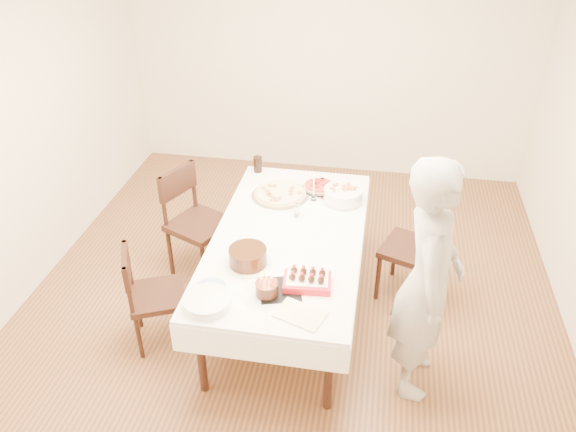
% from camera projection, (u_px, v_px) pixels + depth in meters
% --- Properties ---
extents(floor, '(5.00, 5.00, 0.00)m').
position_uv_depth(floor, '(291.00, 300.00, 4.83)').
color(floor, '#59311E').
rests_on(floor, ground).
extents(wall_back, '(4.50, 0.04, 2.70)m').
position_uv_depth(wall_back, '(330.00, 58.00, 6.17)').
color(wall_back, beige).
rests_on(wall_back, floor).
extents(wall_left, '(0.04, 5.00, 2.70)m').
position_uv_depth(wall_left, '(11.00, 137.00, 4.43)').
color(wall_left, beige).
rests_on(wall_left, floor).
extents(dining_table, '(1.52, 2.32, 0.75)m').
position_uv_depth(dining_table, '(288.00, 274.00, 4.54)').
color(dining_table, white).
rests_on(dining_table, floor).
extents(chair_right_savory, '(0.62, 0.62, 0.95)m').
position_uv_depth(chair_right_savory, '(411.00, 249.00, 4.65)').
color(chair_right_savory, '#331811').
rests_on(chair_right_savory, floor).
extents(chair_left_savory, '(0.67, 0.67, 1.00)m').
position_uv_depth(chair_left_savory, '(199.00, 225.00, 4.91)').
color(chair_left_savory, '#331811').
rests_on(chair_left_savory, floor).
extents(chair_left_dessert, '(0.58, 0.58, 0.86)m').
position_uv_depth(chair_left_dessert, '(158.00, 296.00, 4.22)').
color(chair_left_dessert, '#331811').
rests_on(chair_left_dessert, floor).
extents(person, '(0.47, 0.68, 1.79)m').
position_uv_depth(person, '(428.00, 282.00, 3.64)').
color(person, '#ACA8A3').
rests_on(person, floor).
extents(pizza_white, '(0.61, 0.61, 0.04)m').
position_uv_depth(pizza_white, '(280.00, 194.00, 4.82)').
color(pizza_white, beige).
rests_on(pizza_white, dining_table).
extents(pizza_pepperoni, '(0.37, 0.37, 0.04)m').
position_uv_depth(pizza_pepperoni, '(319.00, 187.00, 4.93)').
color(pizza_pepperoni, red).
rests_on(pizza_pepperoni, dining_table).
extents(red_placemat, '(0.26, 0.26, 0.01)m').
position_uv_depth(red_placemat, '(336.00, 196.00, 4.83)').
color(red_placemat, '#B21E1E').
rests_on(red_placemat, dining_table).
extents(pasta_bowl, '(0.43, 0.43, 0.11)m').
position_uv_depth(pasta_bowl, '(343.00, 195.00, 4.74)').
color(pasta_bowl, white).
rests_on(pasta_bowl, dining_table).
extents(taper_candle, '(0.06, 0.06, 0.26)m').
position_uv_depth(taper_candle, '(314.00, 186.00, 4.72)').
color(taper_candle, white).
rests_on(taper_candle, dining_table).
extents(shaker_pair, '(0.11, 0.11, 0.10)m').
position_uv_depth(shaker_pair, '(296.00, 212.00, 4.53)').
color(shaker_pair, white).
rests_on(shaker_pair, dining_table).
extents(cola_glass, '(0.09, 0.09, 0.15)m').
position_uv_depth(cola_glass, '(258.00, 164.00, 5.18)').
color(cola_glass, black).
rests_on(cola_glass, dining_table).
extents(layer_cake, '(0.35, 0.35, 0.14)m').
position_uv_depth(layer_cake, '(248.00, 257.00, 3.99)').
color(layer_cake, '#331A0C').
rests_on(layer_cake, dining_table).
extents(cake_board, '(0.34, 0.34, 0.01)m').
position_uv_depth(cake_board, '(280.00, 290.00, 3.79)').
color(cake_board, black).
rests_on(cake_board, dining_table).
extents(birthday_cake, '(0.20, 0.20, 0.15)m').
position_uv_depth(birthday_cake, '(267.00, 284.00, 3.70)').
color(birthday_cake, '#3C1B10').
rests_on(birthday_cake, dining_table).
extents(strawberry_box, '(0.34, 0.24, 0.08)m').
position_uv_depth(strawberry_box, '(307.00, 281.00, 3.81)').
color(strawberry_box, red).
rests_on(strawberry_box, dining_table).
extents(box_lid, '(0.36, 0.30, 0.03)m').
position_uv_depth(box_lid, '(300.00, 315.00, 3.58)').
color(box_lid, beige).
rests_on(box_lid, dining_table).
extents(plate_stack, '(0.42, 0.42, 0.06)m').
position_uv_depth(plate_stack, '(207.00, 302.00, 3.64)').
color(plate_stack, white).
rests_on(plate_stack, dining_table).
extents(china_plate, '(0.25, 0.25, 0.01)m').
position_uv_depth(china_plate, '(211.00, 287.00, 3.81)').
color(china_plate, white).
rests_on(china_plate, dining_table).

